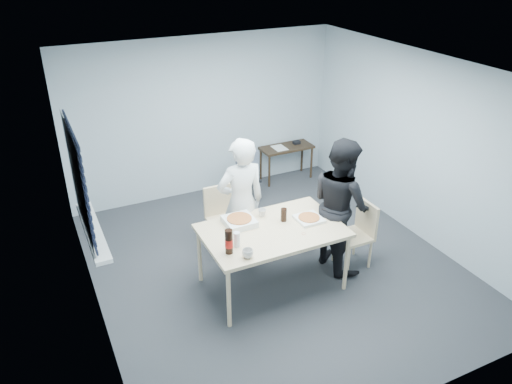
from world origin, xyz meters
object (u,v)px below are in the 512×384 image
soda_bottle (229,242)px  chair_right (359,229)px  chair_far (221,213)px  stool (248,184)px  dining_table (272,233)px  person_white (241,203)px  backpack (248,166)px  mug_a (248,253)px  side_table (287,151)px  person_black (340,204)px  mug_b (262,213)px

soda_bottle → chair_right: bearing=5.1°
chair_far → stool: 1.27m
dining_table → chair_far: 1.16m
person_white → backpack: size_ratio=3.81×
mug_a → side_table: bearing=54.6°
person_white → mug_a: bearing=69.5°
person_black → soda_bottle: bearing=99.9°
chair_far → soda_bottle: size_ratio=3.06×
side_table → chair_right: bearing=-98.6°
chair_right → mug_b: 1.32m
stool → mug_b: (-0.59, -1.72, 0.50)m
side_table → backpack: bearing=-150.0°
person_white → person_black: size_ratio=1.00×
person_white → side_table: size_ratio=1.90×
mug_a → stool: bearing=65.3°
chair_right → mug_b: size_ratio=8.90×
dining_table → person_black: bearing=3.1°
dining_table → person_black: 1.01m
person_black → mug_b: 1.01m
chair_far → soda_bottle: (-0.45, -1.35, 0.44)m
chair_far → mug_a: (-0.30, -1.51, 0.35)m
side_table → soda_bottle: size_ratio=3.19×
stool → person_white: bearing=-117.5°
soda_bottle → stool: bearing=60.9°
stool → mug_a: (-1.13, -2.46, 0.50)m
person_white → soda_bottle: bearing=58.3°
side_table → person_white: bearing=-131.4°
person_white → side_table: person_white is taller
mug_a → soda_bottle: soda_bottle is taller
side_table → stool: (-1.03, -0.58, -0.19)m
chair_right → backpack: bearing=106.4°
person_white → stool: 1.70m
chair_right → chair_far: bearing=141.0°
stool → side_table: bearing=29.5°
chair_right → soda_bottle: size_ratio=3.06×
dining_table → mug_a: 0.66m
person_white → dining_table: bearing=101.5°
soda_bottle → chair_far: bearing=71.7°
person_black → soda_bottle: size_ratio=6.08×
backpack → person_white: bearing=-115.2°
chair_right → mug_b: mug_b is taller
stool → mug_b: 1.89m
chair_far → chair_right: same height
mug_b → soda_bottle: soda_bottle is taller
chair_right → side_table: (0.41, 2.71, 0.03)m
person_black → side_table: (0.66, 2.59, -0.34)m
chair_far → soda_bottle: soda_bottle is taller
backpack → dining_table: bearing=-104.4°
mug_a → mug_b: size_ratio=1.23×
chair_right → person_white: 1.58m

